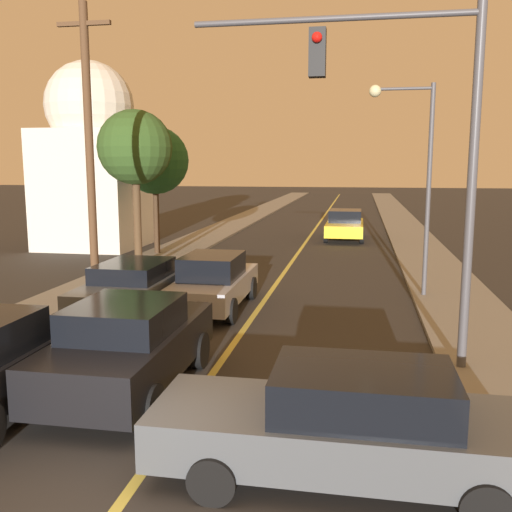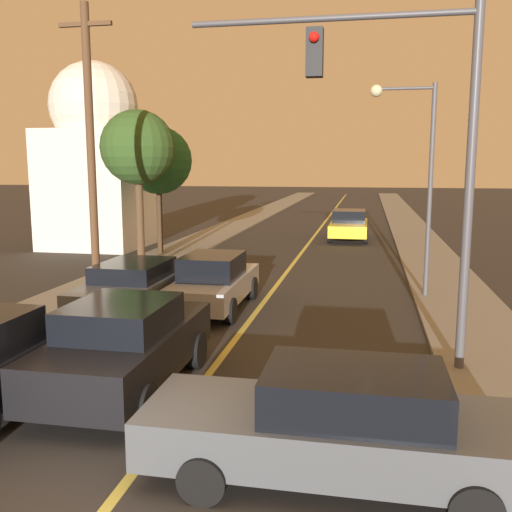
{
  "view_description": "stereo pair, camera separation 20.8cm",
  "coord_description": "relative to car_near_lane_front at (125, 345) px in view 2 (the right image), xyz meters",
  "views": [
    {
      "loc": [
        2.75,
        -5.93,
        4.07
      ],
      "look_at": [
        0.0,
        9.22,
        1.6
      ],
      "focal_mm": 40.0,
      "sensor_mm": 36.0,
      "label": 1
    },
    {
      "loc": [
        2.96,
        -5.89,
        4.07
      ],
      "look_at": [
        0.0,
        9.22,
        1.6
      ],
      "focal_mm": 40.0,
      "sensor_mm": 36.0,
      "label": 2
    }
  ],
  "objects": [
    {
      "name": "domed_building_left",
      "position": [
        -8.96,
        17.13,
        3.55
      ],
      "size": [
        4.55,
        4.55,
        8.99
      ],
      "color": "beige",
      "rests_on": "ground"
    },
    {
      "name": "ground_plane",
      "position": [
        1.24,
        -3.31,
        -0.88
      ],
      "size": [
        200.0,
        200.0,
        0.0
      ],
      "primitive_type": "plane",
      "color": "#2D2B28"
    },
    {
      "name": "traffic_signal_mast",
      "position": [
        4.87,
        2.12,
        3.94
      ],
      "size": [
        5.45,
        0.42,
        6.92
      ],
      "color": "#47474C",
      "rests_on": "ground"
    },
    {
      "name": "car_near_lane_front",
      "position": [
        0.0,
        0.0,
        0.0
      ],
      "size": [
        2.02,
        4.47,
        1.7
      ],
      "color": "black",
      "rests_on": "ground"
    },
    {
      "name": "sidewalk_left",
      "position": [
        -4.44,
        32.69,
        -0.82
      ],
      "size": [
        2.5,
        80.0,
        0.12
      ],
      "color": "gray",
      "rests_on": "ground"
    },
    {
      "name": "sidewalk_right",
      "position": [
        6.91,
        32.69,
        -0.82
      ],
      "size": [
        2.5,
        80.0,
        0.12
      ],
      "color": "gray",
      "rests_on": "ground"
    },
    {
      "name": "car_crossing_right",
      "position": [
        3.95,
        -2.24,
        -0.11
      ],
      "size": [
        5.06,
        1.89,
        1.52
      ],
      "rotation": [
        0.0,
        0.0,
        1.57
      ],
      "color": "#474C51",
      "rests_on": "ground"
    },
    {
      "name": "car_near_lane_second",
      "position": [
        -0.0,
        6.04,
        -0.07
      ],
      "size": [
        1.84,
        4.54,
        1.6
      ],
      "color": "#A5A8B2",
      "rests_on": "ground"
    },
    {
      "name": "tree_left_far",
      "position": [
        -4.57,
        11.84,
        3.82
      ],
      "size": [
        2.87,
        2.87,
        6.05
      ],
      "color": "#4C3823",
      "rests_on": "ground"
    },
    {
      "name": "streetlamp_right",
      "position": [
        5.53,
        8.55,
        3.37
      ],
      "size": [
        1.91,
        0.36,
        6.31
      ],
      "color": "#47474C",
      "rests_on": "ground"
    },
    {
      "name": "car_far_oncoming",
      "position": [
        3.23,
        22.25,
        -0.05
      ],
      "size": [
        2.08,
        4.99,
        1.62
      ],
      "rotation": [
        0.0,
        0.0,
        3.14
      ],
      "color": "gold",
      "rests_on": "ground"
    },
    {
      "name": "car_outer_lane_second",
      "position": [
        -1.95,
        5.16,
        -0.08
      ],
      "size": [
        1.99,
        5.07,
        1.49
      ],
      "color": "#474C51",
      "rests_on": "ground"
    },
    {
      "name": "utility_pole_left",
      "position": [
        -3.79,
        6.46,
        3.64
      ],
      "size": [
        1.6,
        0.24,
        8.47
      ],
      "color": "#513823",
      "rests_on": "ground"
    },
    {
      "name": "road_surface",
      "position": [
        1.24,
        32.69,
        -0.87
      ],
      "size": [
        8.85,
        80.0,
        0.01
      ],
      "color": "#2D2B28",
      "rests_on": "ground"
    },
    {
      "name": "tree_left_near",
      "position": [
        -5.0,
        15.15,
        3.37
      ],
      "size": [
        3.0,
        3.0,
        5.64
      ],
      "color": "#3D2B1C",
      "rests_on": "ground"
    }
  ]
}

